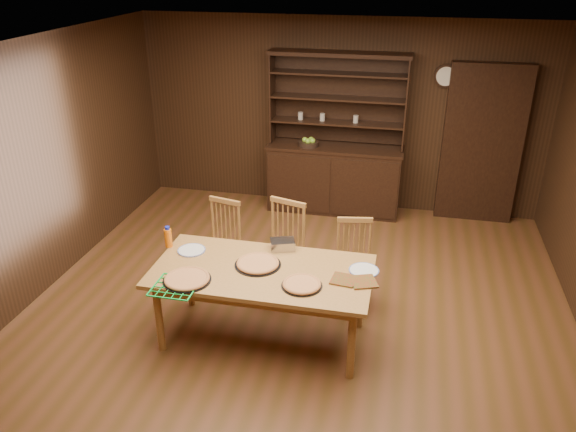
% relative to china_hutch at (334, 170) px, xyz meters
% --- Properties ---
extents(floor, '(6.00, 6.00, 0.00)m').
position_rel_china_hutch_xyz_m(floor, '(0.00, -2.75, -0.60)').
color(floor, brown).
rests_on(floor, ground).
extents(room_shell, '(6.00, 6.00, 6.00)m').
position_rel_china_hutch_xyz_m(room_shell, '(0.00, -2.75, 0.98)').
color(room_shell, silver).
rests_on(room_shell, floor).
extents(china_hutch, '(1.84, 0.52, 2.17)m').
position_rel_china_hutch_xyz_m(china_hutch, '(0.00, 0.00, 0.00)').
color(china_hutch, black).
rests_on(china_hutch, floor).
extents(doorway, '(1.00, 0.18, 2.10)m').
position_rel_china_hutch_xyz_m(doorway, '(1.90, 0.15, 0.45)').
color(doorway, black).
rests_on(doorway, floor).
extents(wall_clock, '(0.30, 0.05, 0.30)m').
position_rel_china_hutch_xyz_m(wall_clock, '(1.35, 0.20, 1.30)').
color(wall_clock, black).
rests_on(wall_clock, room_shell).
extents(dining_table, '(1.98, 0.99, 0.75)m').
position_rel_china_hutch_xyz_m(dining_table, '(-0.23, -3.06, 0.08)').
color(dining_table, '#B0743D').
rests_on(dining_table, floor).
extents(chair_left, '(0.46, 0.45, 0.95)m').
position_rel_china_hutch_xyz_m(chair_left, '(-0.92, -2.15, -0.09)').
color(chair_left, '#B0743C').
rests_on(chair_left, floor).
extents(chair_center, '(0.52, 0.51, 1.04)m').
position_rel_china_hutch_xyz_m(chair_center, '(-0.22, -2.22, -0.04)').
color(chair_center, '#B0743C').
rests_on(chair_center, floor).
extents(chair_right, '(0.43, 0.42, 0.92)m').
position_rel_china_hutch_xyz_m(chair_right, '(0.52, -2.23, -0.11)').
color(chair_right, '#B0743C').
rests_on(chair_right, floor).
extents(pizza_left, '(0.42, 0.42, 0.04)m').
position_rel_china_hutch_xyz_m(pizza_left, '(-0.81, -3.38, 0.17)').
color(pizza_left, black).
rests_on(pizza_left, dining_table).
extents(pizza_right, '(0.35, 0.35, 0.04)m').
position_rel_china_hutch_xyz_m(pizza_right, '(0.18, -3.25, 0.17)').
color(pizza_right, black).
rests_on(pizza_right, dining_table).
extents(pizza_center, '(0.42, 0.42, 0.04)m').
position_rel_china_hutch_xyz_m(pizza_center, '(-0.28, -2.99, 0.17)').
color(pizza_center, black).
rests_on(pizza_center, dining_table).
extents(cooling_rack, '(0.40, 0.40, 0.02)m').
position_rel_china_hutch_xyz_m(cooling_rack, '(-0.87, -3.50, 0.16)').
color(cooling_rack, green).
rests_on(cooling_rack, dining_table).
extents(plate_left, '(0.27, 0.27, 0.02)m').
position_rel_china_hutch_xyz_m(plate_left, '(-0.97, -2.87, 0.16)').
color(plate_left, silver).
rests_on(plate_left, dining_table).
extents(plate_right, '(0.27, 0.27, 0.02)m').
position_rel_china_hutch_xyz_m(plate_right, '(0.67, -2.89, 0.16)').
color(plate_right, silver).
rests_on(plate_right, dining_table).
extents(foil_dish, '(0.27, 0.23, 0.09)m').
position_rel_china_hutch_xyz_m(foil_dish, '(-0.13, -2.64, 0.20)').
color(foil_dish, silver).
rests_on(foil_dish, dining_table).
extents(juice_bottle, '(0.07, 0.07, 0.21)m').
position_rel_china_hutch_xyz_m(juice_bottle, '(-1.22, -2.83, 0.25)').
color(juice_bottle, orange).
rests_on(juice_bottle, dining_table).
extents(pot_holder_a, '(0.28, 0.28, 0.02)m').
position_rel_china_hutch_xyz_m(pot_holder_a, '(0.69, -3.08, 0.16)').
color(pot_holder_a, '#A81315').
rests_on(pot_holder_a, dining_table).
extents(pot_holder_b, '(0.23, 0.23, 0.02)m').
position_rel_china_hutch_xyz_m(pot_holder_b, '(0.51, -3.08, 0.16)').
color(pot_holder_b, '#A81315').
rests_on(pot_holder_b, dining_table).
extents(fruit_bowl, '(0.28, 0.28, 0.12)m').
position_rel_china_hutch_xyz_m(fruit_bowl, '(-0.36, -0.07, 0.39)').
color(fruit_bowl, black).
rests_on(fruit_bowl, china_hutch).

